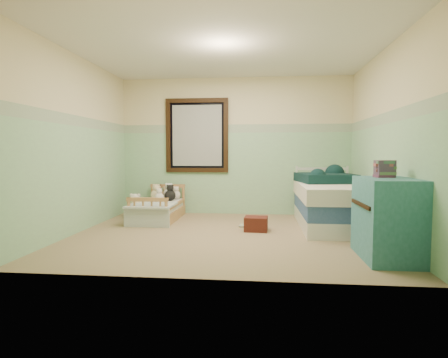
# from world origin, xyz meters

# --- Properties ---
(floor) EXTENTS (4.20, 3.60, 0.02)m
(floor) POSITION_xyz_m (0.00, 0.00, -0.01)
(floor) COLOR #7C6549
(floor) RESTS_ON ground
(ceiling) EXTENTS (4.20, 3.60, 0.02)m
(ceiling) POSITION_xyz_m (0.00, 0.00, 2.51)
(ceiling) COLOR silver
(ceiling) RESTS_ON wall_back
(wall_back) EXTENTS (4.20, 0.04, 2.50)m
(wall_back) POSITION_xyz_m (0.00, 1.80, 1.25)
(wall_back) COLOR beige
(wall_back) RESTS_ON floor
(wall_front) EXTENTS (4.20, 0.04, 2.50)m
(wall_front) POSITION_xyz_m (0.00, -1.80, 1.25)
(wall_front) COLOR beige
(wall_front) RESTS_ON floor
(wall_left) EXTENTS (0.04, 3.60, 2.50)m
(wall_left) POSITION_xyz_m (-2.10, 0.00, 1.25)
(wall_left) COLOR beige
(wall_left) RESTS_ON floor
(wall_right) EXTENTS (0.04, 3.60, 2.50)m
(wall_right) POSITION_xyz_m (2.10, 0.00, 1.25)
(wall_right) COLOR beige
(wall_right) RESTS_ON floor
(wainscot_mint) EXTENTS (4.20, 0.01, 1.50)m
(wainscot_mint) POSITION_xyz_m (0.00, 1.79, 0.75)
(wainscot_mint) COLOR #87B38A
(wainscot_mint) RESTS_ON floor
(border_strip) EXTENTS (4.20, 0.01, 0.15)m
(border_strip) POSITION_xyz_m (0.00, 1.79, 1.57)
(border_strip) COLOR #4C744E
(border_strip) RESTS_ON wall_back
(window_frame) EXTENTS (1.16, 0.06, 1.36)m
(window_frame) POSITION_xyz_m (-0.70, 1.76, 1.45)
(window_frame) COLOR black
(window_frame) RESTS_ON wall_back
(window_blinds) EXTENTS (0.92, 0.01, 1.12)m
(window_blinds) POSITION_xyz_m (-0.70, 1.77, 1.45)
(window_blinds) COLOR beige
(window_blinds) RESTS_ON window_frame
(toddler_bed_frame) EXTENTS (0.65, 1.29, 0.17)m
(toddler_bed_frame) POSITION_xyz_m (-1.24, 1.05, 0.08)
(toddler_bed_frame) COLOR #A4653C
(toddler_bed_frame) RESTS_ON floor
(toddler_mattress) EXTENTS (0.59, 1.24, 0.12)m
(toddler_mattress) POSITION_xyz_m (-1.24, 1.05, 0.23)
(toddler_mattress) COLOR white
(toddler_mattress) RESTS_ON toddler_bed_frame
(patchwork_quilt) EXTENTS (0.70, 0.65, 0.03)m
(patchwork_quilt) POSITION_xyz_m (-1.24, 0.65, 0.30)
(patchwork_quilt) COLOR #859EC6
(patchwork_quilt) RESTS_ON toddler_mattress
(plush_bed_brown) EXTENTS (0.19, 0.19, 0.19)m
(plush_bed_brown) POSITION_xyz_m (-1.39, 1.55, 0.38)
(plush_bed_brown) COLOR brown
(plush_bed_brown) RESTS_ON toddler_mattress
(plush_bed_white) EXTENTS (0.20, 0.20, 0.20)m
(plush_bed_white) POSITION_xyz_m (-1.19, 1.55, 0.39)
(plush_bed_white) COLOR white
(plush_bed_white) RESTS_ON toddler_mattress
(plush_bed_tan) EXTENTS (0.18, 0.18, 0.18)m
(plush_bed_tan) POSITION_xyz_m (-1.34, 1.33, 0.37)
(plush_bed_tan) COLOR beige
(plush_bed_tan) RESTS_ON toddler_mattress
(plush_bed_dark) EXTENTS (0.19, 0.19, 0.19)m
(plush_bed_dark) POSITION_xyz_m (-1.11, 1.33, 0.38)
(plush_bed_dark) COLOR black
(plush_bed_dark) RESTS_ON toddler_mattress
(plush_floor_cream) EXTENTS (0.29, 0.29, 0.29)m
(plush_floor_cream) POSITION_xyz_m (-1.69, 1.18, 0.14)
(plush_floor_cream) COLOR silver
(plush_floor_cream) RESTS_ON floor
(plush_floor_tan) EXTENTS (0.26, 0.26, 0.26)m
(plush_floor_tan) POSITION_xyz_m (-1.56, 0.86, 0.13)
(plush_floor_tan) COLOR beige
(plush_floor_tan) RESTS_ON floor
(twin_bed_frame) EXTENTS (0.93, 1.87, 0.22)m
(twin_bed_frame) POSITION_xyz_m (1.55, 0.71, 0.11)
(twin_bed_frame) COLOR silver
(twin_bed_frame) RESTS_ON floor
(twin_boxspring) EXTENTS (0.93, 1.87, 0.22)m
(twin_boxspring) POSITION_xyz_m (1.55, 0.71, 0.33)
(twin_boxspring) COLOR navy
(twin_boxspring) RESTS_ON twin_bed_frame
(twin_mattress) EXTENTS (0.97, 1.91, 0.22)m
(twin_mattress) POSITION_xyz_m (1.55, 0.71, 0.55)
(twin_mattress) COLOR beige
(twin_mattress) RESTS_ON twin_boxspring
(teal_blanket) EXTENTS (0.93, 0.97, 0.14)m
(teal_blanket) POSITION_xyz_m (1.50, 1.01, 0.73)
(teal_blanket) COLOR black
(teal_blanket) RESTS_ON twin_mattress
(dresser) EXTENTS (0.54, 0.86, 0.86)m
(dresser) POSITION_xyz_m (1.82, -0.96, 0.43)
(dresser) COLOR #2A6A6A
(dresser) RESTS_ON floor
(book_stack) EXTENTS (0.20, 0.17, 0.19)m
(book_stack) POSITION_xyz_m (1.82, -0.83, 0.95)
(book_stack) COLOR brown
(book_stack) RESTS_ON dresser
(red_pillow) EXTENTS (0.35, 0.31, 0.20)m
(red_pillow) POSITION_xyz_m (0.42, 0.30, 0.10)
(red_pillow) COLOR maroon
(red_pillow) RESTS_ON floor
(floor_book) EXTENTS (0.28, 0.22, 0.02)m
(floor_book) POSITION_xyz_m (0.30, 0.60, 0.01)
(floor_book) COLOR yellow
(floor_book) RESTS_ON floor
(extra_plush_0) EXTENTS (0.16, 0.16, 0.16)m
(extra_plush_0) POSITION_xyz_m (-1.27, 1.20, 0.36)
(extra_plush_0) COLOR silver
(extra_plush_0) RESTS_ON toddler_mattress
(extra_plush_1) EXTENTS (0.16, 0.16, 0.16)m
(extra_plush_1) POSITION_xyz_m (-1.05, 1.54, 0.37)
(extra_plush_1) COLOR silver
(extra_plush_1) RESTS_ON toddler_mattress
(extra_plush_2) EXTENTS (0.20, 0.20, 0.20)m
(extra_plush_2) POSITION_xyz_m (-1.36, 1.35, 0.38)
(extra_plush_2) COLOR beige
(extra_plush_2) RESTS_ON toddler_mattress
(extra_plush_3) EXTENTS (0.16, 0.16, 0.16)m
(extra_plush_3) POSITION_xyz_m (-1.25, 1.59, 0.36)
(extra_plush_3) COLOR beige
(extra_plush_3) RESTS_ON toddler_mattress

